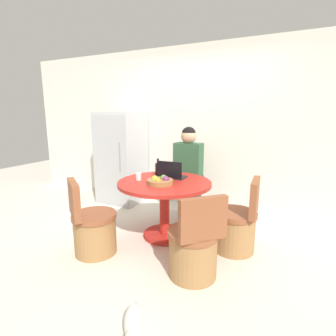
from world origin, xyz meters
The scene contains 13 objects.
ground_plane centered at (0.00, 0.00, 0.00)m, with size 12.00×12.00×0.00m, color beige.
wall_back centered at (0.00, 1.54, 1.30)m, with size 7.00×0.06×2.60m.
refrigerator centered at (-1.28, 1.16, 0.78)m, with size 0.71×0.68×1.57m.
dining_table centered at (0.02, 0.23, 0.54)m, with size 1.15×1.15×0.73m.
chair_right_side centered at (0.91, 0.28, 0.28)m, with size 0.49×0.49×0.85m.
chair_near_left_corner centered at (-0.52, -0.47, 0.28)m, with size 0.56×0.56×0.85m.
chair_near_right_corner centered at (0.65, -0.40, 0.28)m, with size 0.56×0.56×0.85m.
person_seated centered at (0.04, 1.03, 0.76)m, with size 0.40×0.37×1.36m.
laptop centered at (0.03, 0.42, 0.78)m, with size 0.34×0.21×0.23m.
fruit_bowl centered at (0.03, 0.10, 0.76)m, with size 0.31×0.31×0.10m.
coffee_cup centered at (-0.30, 0.15, 0.77)m, with size 0.07×0.07×0.09m.
bottle centered at (-0.21, 0.50, 0.82)m, with size 0.07×0.07×0.23m.
cat centered at (0.49, -1.21, 0.08)m, with size 0.28×0.39×0.16m.
Camera 1 is at (1.41, -2.55, 1.55)m, focal length 28.00 mm.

